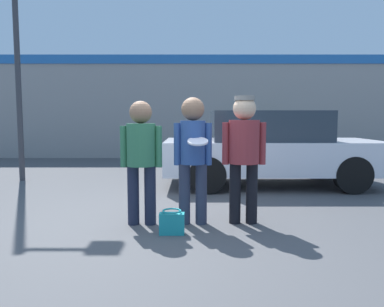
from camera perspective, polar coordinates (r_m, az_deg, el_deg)
ground_plane at (r=4.97m, az=-3.94°, el=-10.80°), size 56.00×56.00×0.00m
storefront_building at (r=13.05m, az=-1.56°, el=7.21°), size 24.00×0.22×3.53m
person_left at (r=4.87m, az=-7.87°, el=0.25°), size 0.54×0.37×1.61m
person_middle_with_frisbee at (r=4.84m, az=0.01°, el=0.53°), size 0.49×0.53×1.65m
person_right at (r=4.92m, az=7.80°, el=1.02°), size 0.57×0.40×1.67m
parked_car_near at (r=7.86m, az=11.60°, el=0.82°), size 4.33×1.96×1.53m
street_lamp at (r=9.38m, az=-24.50°, el=20.57°), size 1.15×0.35×6.51m
shrub at (r=12.49m, az=11.27°, el=1.81°), size 1.25×1.25×1.25m
handbag at (r=4.56m, az=-3.21°, el=-10.46°), size 0.30×0.23×0.30m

